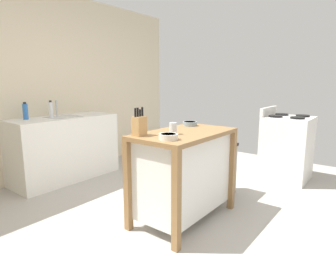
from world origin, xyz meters
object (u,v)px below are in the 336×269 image
Objects in this scene: kitchen_island at (184,171)px; bottle_hand_soap at (51,109)px; trash_bin at (221,169)px; knife_block at (139,125)px; sink_faucet at (57,108)px; bottle_spray_cleaner at (25,111)px; drinking_cup at (173,128)px; stove at (287,148)px; bowl_ceramic_small at (168,137)px; bowl_stoneware_deep at (190,124)px.

kitchen_island is 2.15m from bottle_hand_soap.
trash_bin is (0.77, -0.00, -0.18)m from kitchen_island.
knife_block is at bearing 153.60° from kitchen_island.
kitchen_island is at bearing -89.04° from sink_faucet.
knife_block is 1.92m from bottle_spray_cleaner.
stove is (2.03, -0.46, -0.49)m from drinking_cup.
bottle_spray_cleaner is (-0.09, 2.23, 0.07)m from bowl_ceramic_small.
drinking_cup is 0.48× the size of sink_faucet.
bowl_stoneware_deep is 0.24× the size of trash_bin.
bowl_stoneware_deep is 1.45× the size of drinking_cup.
kitchen_island is 9.94× the size of drinking_cup.
bottle_hand_soap is (-0.12, -0.06, -0.00)m from sink_faucet.
sink_faucet is at bearing 90.96° from kitchen_island.
bottle_hand_soap is at bearing -152.95° from sink_faucet.
bottle_spray_cleaner is at bearing 112.95° from bowl_stoneware_deep.
bottle_spray_cleaner is at bearing 173.73° from bottle_hand_soap.
sink_faucet is (-0.81, 2.16, 0.67)m from trash_bin.
sink_faucet is (-0.04, 2.15, 0.49)m from kitchen_island.
kitchen_island is 0.58m from bowl_ceramic_small.
bottle_hand_soap is (-0.93, 2.09, 0.67)m from trash_bin.
trash_bin is 2.77× the size of bottle_hand_soap.
stove is (1.90, -2.60, -0.54)m from sink_faucet.
knife_block is 1.10× the size of bottle_hand_soap.
bottle_spray_cleaner is (-0.31, 2.12, 0.05)m from drinking_cup.
trash_bin is (0.43, -0.17, -0.59)m from bowl_stoneware_deep.
drinking_cup is 0.11× the size of stove.
trash_bin is at bearing 157.73° from stove.
bottle_hand_soap reaches higher than kitchen_island.
drinking_cup is 2.14m from bottle_spray_cleaner.
bottle_spray_cleaner is (-0.49, 2.12, 0.49)m from kitchen_island.
bottle_hand_soap is (-0.50, 1.92, 0.08)m from bowl_stoneware_deep.
drinking_cup is 2.14m from stove.
sink_faucet is at bearing 79.14° from knife_block.
stove is (1.52, -0.62, -0.46)m from bowl_stoneware_deep.
kitchen_island is 4.24× the size of knife_block.
stove is (2.25, -0.34, -0.46)m from bowl_ceramic_small.
kitchen_island is 4.66× the size of bottle_hand_soap.
bowl_stoneware_deep is at bearing -67.05° from bottle_spray_cleaner.
drinking_cup is at bearing 27.97° from bowl_ceramic_small.
bottle_spray_cleaner is (-1.25, 2.13, 0.67)m from trash_bin.
trash_bin is at bearing -21.85° from bowl_stoneware_deep.
sink_faucet reaches higher than trash_bin.
sink_faucet is at bearing 81.08° from bowl_ceramic_small.
stove is at bearing -16.08° from knife_block.
sink_faucet is 0.99× the size of bottle_spray_cleaner.
bowl_stoneware_deep is 0.15× the size of stove.
kitchen_island is at bearing -154.09° from bowl_stoneware_deep.
knife_block is 0.40× the size of trash_bin.
sink_faucet is 0.22× the size of stove.
trash_bin is 2.86× the size of sink_faucet.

